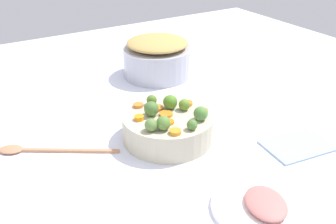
% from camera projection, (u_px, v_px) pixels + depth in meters
% --- Properties ---
extents(tabletop, '(2.40, 2.40, 0.02)m').
position_uv_depth(tabletop, '(185.00, 147.00, 1.11)').
color(tabletop, silver).
rests_on(tabletop, ground).
extents(serving_bowl_carrots, '(0.26, 0.26, 0.08)m').
position_uv_depth(serving_bowl_carrots, '(168.00, 127.00, 1.11)').
color(serving_bowl_carrots, '#BDB498').
rests_on(serving_bowl_carrots, tabletop).
extents(metal_pot, '(0.27, 0.27, 0.11)m').
position_uv_depth(metal_pot, '(158.00, 62.00, 1.52)').
color(metal_pot, '#B1B1BD').
rests_on(metal_pot, tabletop).
extents(stuffing_mound, '(0.24, 0.24, 0.04)m').
position_uv_depth(stuffing_mound, '(157.00, 43.00, 1.49)').
color(stuffing_mound, tan).
rests_on(stuffing_mound, metal_pot).
extents(carrot_slice_0, '(0.03, 0.03, 0.01)m').
position_uv_depth(carrot_slice_0, '(138.00, 105.00, 1.14)').
color(carrot_slice_0, orange).
rests_on(carrot_slice_0, serving_bowl_carrots).
extents(carrot_slice_1, '(0.04, 0.04, 0.01)m').
position_uv_depth(carrot_slice_1, '(168.00, 122.00, 1.05)').
color(carrot_slice_1, orange).
rests_on(carrot_slice_1, serving_bowl_carrots).
extents(carrot_slice_2, '(0.04, 0.04, 0.01)m').
position_uv_depth(carrot_slice_2, '(203.00, 111.00, 1.11)').
color(carrot_slice_2, orange).
rests_on(carrot_slice_2, serving_bowl_carrots).
extents(carrot_slice_3, '(0.04, 0.04, 0.01)m').
position_uv_depth(carrot_slice_3, '(187.00, 103.00, 1.15)').
color(carrot_slice_3, orange).
rests_on(carrot_slice_3, serving_bowl_carrots).
extents(carrot_slice_4, '(0.05, 0.05, 0.01)m').
position_uv_depth(carrot_slice_4, '(166.00, 114.00, 1.09)').
color(carrot_slice_4, orange).
rests_on(carrot_slice_4, serving_bowl_carrots).
extents(carrot_slice_5, '(0.03, 0.03, 0.01)m').
position_uv_depth(carrot_slice_5, '(139.00, 118.00, 1.07)').
color(carrot_slice_5, orange).
rests_on(carrot_slice_5, serving_bowl_carrots).
extents(carrot_slice_6, '(0.04, 0.04, 0.01)m').
position_uv_depth(carrot_slice_6, '(175.00, 132.00, 1.00)').
color(carrot_slice_6, orange).
rests_on(carrot_slice_6, serving_bowl_carrots).
extents(carrot_slice_7, '(0.05, 0.05, 0.01)m').
position_uv_depth(carrot_slice_7, '(157.00, 108.00, 1.12)').
color(carrot_slice_7, orange).
rests_on(carrot_slice_7, serving_bowl_carrots).
extents(brussels_sprout_0, '(0.03, 0.03, 0.03)m').
position_uv_depth(brussels_sprout_0, '(184.00, 105.00, 1.11)').
color(brussels_sprout_0, olive).
rests_on(brussels_sprout_0, serving_bowl_carrots).
extents(brussels_sprout_1, '(0.04, 0.04, 0.04)m').
position_uv_depth(brussels_sprout_1, '(169.00, 102.00, 1.12)').
color(brussels_sprout_1, '#4E8125').
rests_on(brussels_sprout_1, serving_bowl_carrots).
extents(brussels_sprout_2, '(0.04, 0.04, 0.04)m').
position_uv_depth(brussels_sprout_2, '(201.00, 114.00, 1.06)').
color(brussels_sprout_2, '#4E8138').
rests_on(brussels_sprout_2, serving_bowl_carrots).
extents(brussels_sprout_3, '(0.04, 0.04, 0.04)m').
position_uv_depth(brussels_sprout_3, '(163.00, 123.00, 1.01)').
color(brussels_sprout_3, '#577F35').
rests_on(brussels_sprout_3, serving_bowl_carrots).
extents(brussels_sprout_4, '(0.04, 0.04, 0.04)m').
position_uv_depth(brussels_sprout_4, '(151.00, 109.00, 1.08)').
color(brussels_sprout_4, '#497334').
rests_on(brussels_sprout_4, serving_bowl_carrots).
extents(brussels_sprout_5, '(0.03, 0.03, 0.03)m').
position_uv_depth(brussels_sprout_5, '(192.00, 125.00, 1.02)').
color(brussels_sprout_5, '#4A7633').
rests_on(brussels_sprout_5, serving_bowl_carrots).
extents(brussels_sprout_6, '(0.03, 0.03, 0.03)m').
position_uv_depth(brussels_sprout_6, '(151.00, 125.00, 1.01)').
color(brussels_sprout_6, '#5D7F3D').
rests_on(brussels_sprout_6, serving_bowl_carrots).
extents(brussels_sprout_7, '(0.03, 0.03, 0.03)m').
position_uv_depth(brussels_sprout_7, '(152.00, 100.00, 1.14)').
color(brussels_sprout_7, '#54782B').
rests_on(brussels_sprout_7, serving_bowl_carrots).
extents(wooden_spoon, '(0.29, 0.20, 0.01)m').
position_uv_depth(wooden_spoon, '(34.00, 150.00, 1.07)').
color(wooden_spoon, '#B67A57').
rests_on(wooden_spoon, tabletop).
extents(ham_plate, '(0.21, 0.21, 0.01)m').
position_uv_depth(ham_plate, '(258.00, 207.00, 0.86)').
color(ham_plate, white).
rests_on(ham_plate, tabletop).
extents(ham_slice_main, '(0.13, 0.15, 0.02)m').
position_uv_depth(ham_slice_main, '(266.00, 203.00, 0.85)').
color(ham_slice_main, '#C86F6A').
rests_on(ham_slice_main, ham_plate).
extents(dish_towel, '(0.20, 0.15, 0.01)m').
position_uv_depth(dish_towel, '(297.00, 146.00, 1.09)').
color(dish_towel, '#99AEC3').
rests_on(dish_towel, tabletop).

